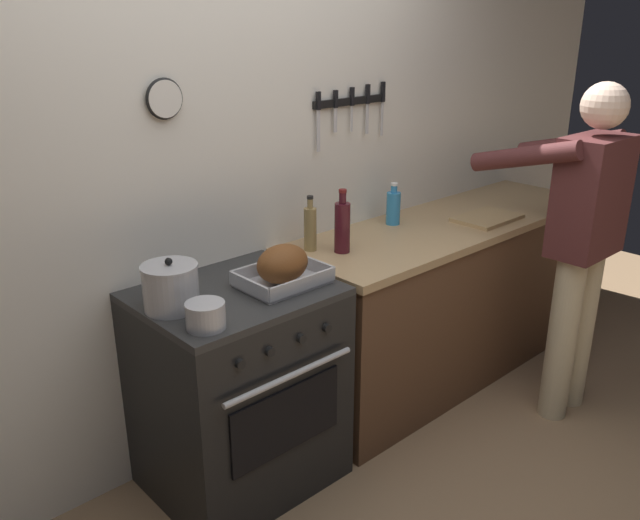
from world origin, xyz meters
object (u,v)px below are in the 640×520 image
Objects in this scene: person_cook at (581,234)px; stock_pot at (171,287)px; bottle_dish_soap at (393,207)px; stove at (239,388)px; bottle_vinegar at (310,228)px; roasting_pan at (283,267)px; saucepan at (206,315)px; bottle_wine_red at (342,226)px; cutting_board at (487,218)px.

person_cook reaches higher than stock_pot.
bottle_dish_soap reaches higher than stock_pot.
stove is 4.06× the size of bottle_dish_soap.
bottle_dish_soap is 0.59m from bottle_vinegar.
stove is 2.56× the size of roasting_pan.
person_cook is 0.93m from bottle_dish_soap.
saucepan is 0.63× the size of bottle_dish_soap.
stove is 3.45× the size of bottle_vinegar.
bottle_wine_red is (0.91, 0.02, 0.04)m from stock_pot.
bottle_vinegar reaches higher than stock_pot.
person_cook is 1.49m from roasting_pan.
bottle_vinegar is at bearing 33.28° from roasting_pan.
person_cook reaches higher than bottle_vinegar.
bottle_wine_red reaches higher than stock_pot.
bottle_vinegar is at bearing 127.85° from bottle_wine_red.
cutting_board is at bearing 2.45° from saucepan.
bottle_wine_red is (0.45, 0.12, 0.05)m from roasting_pan.
stock_pot is at bearing -170.39° from bottle_vinegar.
person_cook is at bearing -22.94° from stove.
saucepan is 0.94m from bottle_wine_red.
bottle_dish_soap is at bearing 36.46° from person_cook.
bottle_wine_red reaches higher than bottle_dish_soap.
bottle_dish_soap is 0.85× the size of bottle_vinegar.
bottle_wine_red reaches higher than stove.
roasting_pan is 0.47m from bottle_wine_red.
bottle_wine_red is (0.90, 0.24, 0.08)m from saucepan.
bottle_dish_soap reaches higher than stove.
cutting_board is 0.95m from bottle_wine_red.
bottle_vinegar is (0.82, 0.14, 0.02)m from stock_pot.
person_cook is 1.15m from bottle_wine_red.
bottle_wine_red is (-0.92, 0.70, 0.07)m from person_cook.
stove is 6.42× the size of saucepan.
stove is at bearing -164.06° from bottle_vinegar.
roasting_pan is at bearing -12.30° from stock_pot.
stock_pot is 0.95× the size of bottle_dish_soap.
stove is at bearing 156.23° from roasting_pan.
person_cook is 4.72× the size of roasting_pan.
stove is at bearing 37.54° from saucepan.
stove is at bearing 76.64° from person_cook.
cutting_board is 1.21× the size of bottle_wine_red.
stove is 0.80m from bottle_vinegar.
saucepan is 0.89m from bottle_vinegar.
saucepan is at bearing 85.60° from person_cook.
saucepan is 1.45m from bottle_dish_soap.
bottle_wine_red is at bearing -165.56° from bottle_dish_soap.
person_cook is at bearing -91.65° from cutting_board.
stock_pot reaches higher than saucepan.
stock_pot is 0.23m from saucepan.
stove is 0.56m from roasting_pan.
bottle_dish_soap is at bearing 14.44° from bottle_wine_red.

